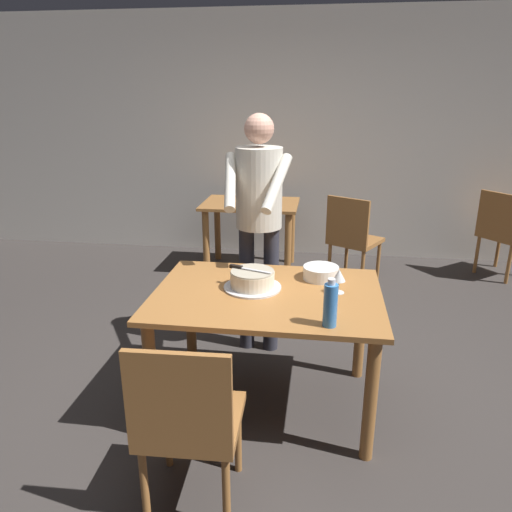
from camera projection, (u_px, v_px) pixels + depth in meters
ground_plane at (266, 402)px, 3.03m from camera, size 14.00×14.00×0.00m
back_wall at (299, 138)px, 5.48m from camera, size 10.00×0.12×2.70m
main_dining_table at (267, 311)px, 2.83m from camera, size 1.31×0.94×0.75m
cake_on_platter at (252, 280)px, 2.84m from camera, size 0.34×0.34×0.11m
cake_knife at (242, 268)px, 2.85m from camera, size 0.26×0.11×0.02m
plate_stack at (321, 273)px, 2.99m from camera, size 0.22×0.22×0.08m
wine_glass_near at (339, 276)px, 2.76m from camera, size 0.08×0.08×0.14m
water_bottle at (330, 304)px, 2.36m from camera, size 0.07×0.07×0.25m
person_cutting_cake at (259, 210)px, 3.34m from camera, size 0.47×0.56×1.72m
chair_near_side at (188, 420)px, 2.11m from camera, size 0.46×0.46×0.90m
background_table at (251, 218)px, 5.14m from camera, size 1.00×0.70×0.74m
background_chair_0 at (503, 231)px, 4.95m from camera, size 0.62×0.62×0.90m
background_chair_1 at (352, 237)px, 4.77m from camera, size 0.60×0.60×0.90m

